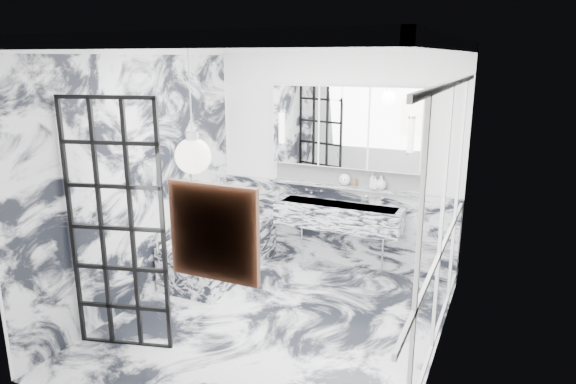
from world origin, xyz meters
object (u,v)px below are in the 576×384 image
at_px(trough_sink, 339,216).
at_px(mirror_cabinet, 345,127).
at_px(crittall_door, 117,228).
at_px(bathtub, 221,252).

height_order(trough_sink, mirror_cabinet, mirror_cabinet).
xyz_separation_m(crittall_door, mirror_cabinet, (1.27, 2.66, 0.66)).
bearing_deg(trough_sink, bathtub, -153.52).
relative_size(trough_sink, bathtub, 0.97).
xyz_separation_m(trough_sink, bathtub, (-1.33, -0.66, -0.45)).
bearing_deg(trough_sink, mirror_cabinet, 90.00).
distance_m(crittall_door, bathtub, 2.04).
xyz_separation_m(mirror_cabinet, bathtub, (-1.32, -0.83, -1.54)).
height_order(trough_sink, bathtub, trough_sink).
bearing_deg(mirror_cabinet, trough_sink, -90.00).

